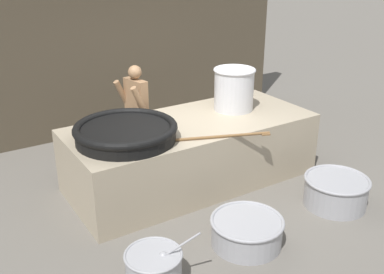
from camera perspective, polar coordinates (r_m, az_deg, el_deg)
name	(u,v)px	position (r m, az deg, el deg)	size (l,w,h in m)	color
ground_plane	(192,180)	(7.10, 0.00, -5.49)	(60.00, 60.00, 0.00)	#666059
back_wall	(113,21)	(8.85, -10.06, 14.30)	(7.43, 0.24, 4.23)	#4C4233
hearth_platform	(192,152)	(6.89, 0.00, -1.88)	(3.73, 1.60, 0.98)	tan
giant_wok_near	(126,132)	(6.06, -8.42, 0.69)	(1.40, 1.40, 0.24)	black
stock_pot	(234,88)	(7.17, 5.35, 6.16)	(0.67, 0.67, 0.67)	silver
stirring_paddle	(219,137)	(6.12, 3.47, 0.04)	(1.49, 0.63, 0.04)	brown
cook	(136,109)	(7.62, -7.10, 3.56)	(0.43, 0.63, 1.62)	#9E7551
prep_bowl_vegetables	(154,267)	(5.01, -4.87, -16.14)	(0.77, 0.63, 0.64)	#9E9EA3
prep_bowl_meat	(336,190)	(6.66, 17.80, -6.46)	(0.91, 0.91, 0.43)	#9E9EA3
prep_bowl_extra	(247,230)	(5.63, 6.96, -11.67)	(0.91, 0.91, 0.35)	#9E9EA3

